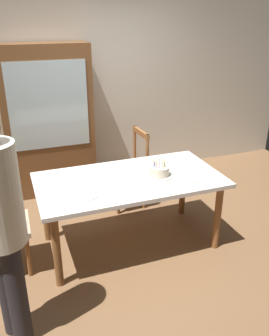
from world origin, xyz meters
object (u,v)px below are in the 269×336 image
Objects in this scene: plate_near_celebrant at (85,196)px; chair_spindle_back at (128,171)px; plate_far_side at (114,171)px; plate_near_guest at (189,178)px; dining_table at (130,186)px; china_cabinet at (48,121)px; person_celebrant at (0,223)px; birthday_cake at (159,171)px.

plate_near_celebrant is 1.29m from chair_spindle_back.
plate_far_side and plate_near_guest have the same top height.
chair_spindle_back is (-0.28, 1.00, -0.30)m from plate_near_guest.
plate_near_guest is at bearing -34.10° from plate_far_side.
plate_near_celebrant is at bearing -133.52° from plate_far_side.
chair_spindle_back reaches higher than plate_far_side.
plate_near_guest is at bearing 0.00° from plate_near_celebrant.
chair_spindle_back is at bearing 53.20° from plate_near_celebrant.
chair_spindle_back is at bearing 71.84° from dining_table.
plate_far_side is (-0.09, 0.21, 0.09)m from dining_table.
chair_spindle_back is (0.35, 0.58, -0.30)m from plate_far_side.
plate_near_guest is (1.03, 0.00, 0.00)m from plate_near_celebrant.
china_cabinet is at bearing 136.31° from chair_spindle_back.
dining_table is 0.94× the size of china_cabinet.
dining_table is 0.86m from chair_spindle_back.
china_cabinet is (-0.45, 1.35, 0.20)m from plate_far_side.
plate_near_celebrant is at bearing 40.63° from person_celebrant.
chair_spindle_back is at bearing 47.97° from person_celebrant.
person_celebrant is (-1.17, -0.79, 0.31)m from dining_table.
plate_near_guest is at bearing -58.66° from china_cabinet.
birthday_cake is at bearing 27.03° from person_celebrant.
plate_near_guest is 2.08m from china_cabinet.
plate_near_guest is at bearing -21.55° from dining_table.
chair_spindle_back reaches higher than plate_near_guest.
plate_near_celebrant is 1.78m from china_cabinet.
birthday_cake is 1.27× the size of plate_far_side.
person_celebrant is at bearing -139.37° from plate_near_celebrant.
plate_near_celebrant is 0.23× the size of chair_spindle_back.
dining_table is at bearing -70.80° from china_cabinet.
plate_near_celebrant is 1.00× the size of plate_near_guest.
china_cabinet is (-0.54, 1.56, 0.29)m from dining_table.
birthday_cake is 0.46m from plate_far_side.
person_celebrant reaches higher than birthday_cake.
plate_near_guest is 1.81m from person_celebrant.
plate_near_celebrant is 1.00× the size of plate_far_side.
chair_spindle_back is (-0.03, 0.84, -0.34)m from birthday_cake.
china_cabinet is at bearing 91.68° from plate_near_celebrant.
chair_spindle_back is 0.50× the size of china_cabinet.
person_celebrant is (-1.45, -0.74, 0.18)m from birthday_cake.
birthday_cake is at bearing -88.24° from chair_spindle_back.
plate_far_side is at bearing -71.40° from china_cabinet.
person_celebrant is (-1.43, -1.58, 0.51)m from chair_spindle_back.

